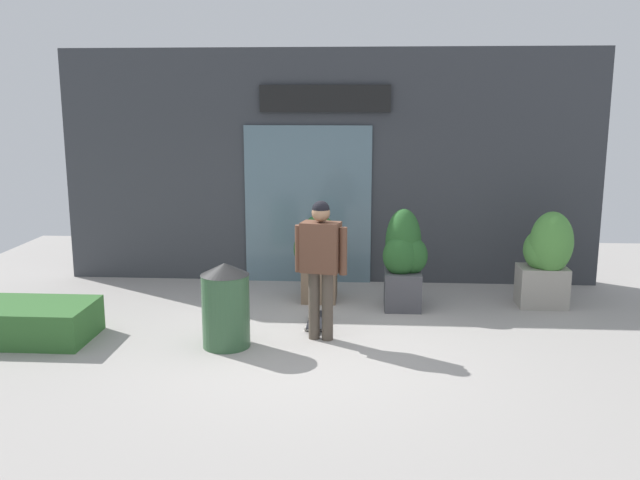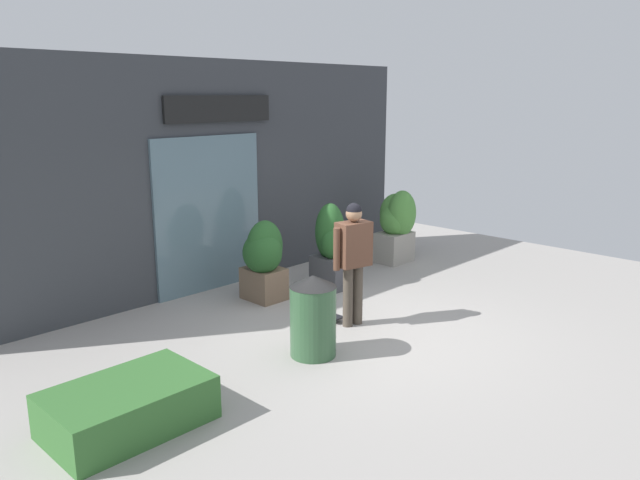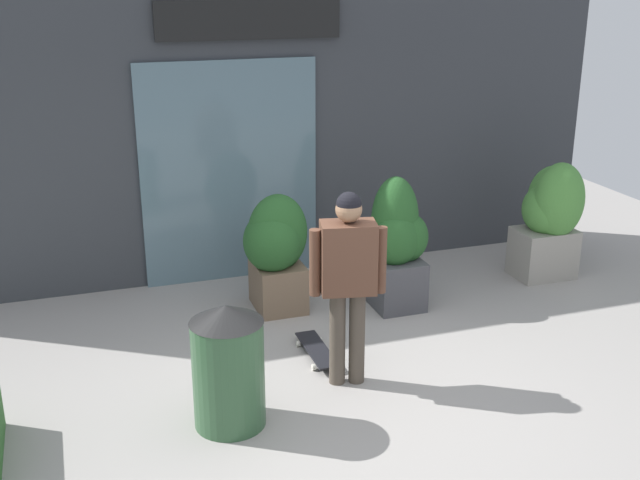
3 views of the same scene
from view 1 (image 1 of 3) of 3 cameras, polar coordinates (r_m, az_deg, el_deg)
name	(u,v)px [view 1 (image 1 of 3)]	position (r m, az deg, el deg)	size (l,w,h in m)	color
ground_plane	(315,345)	(7.92, -0.41, -8.64)	(12.00, 12.00, 0.00)	#9E9993
building_facade	(328,168)	(10.40, 0.70, 5.94)	(7.99, 0.31, 3.46)	#383A3F
skateboarder	(321,256)	(7.83, 0.07, -1.33)	(0.60, 0.34, 1.62)	#4C4238
skateboard	(316,320)	(8.56, -0.33, -6.62)	(0.24, 0.72, 0.08)	black
planter_box_left	(404,260)	(9.16, 6.91, -1.64)	(0.59, 0.56, 1.33)	#47474C
planter_box_right	(548,254)	(9.65, 18.25, -1.06)	(0.72, 0.71, 1.30)	gray
planter_box_mid	(317,255)	(9.46, -0.23, -1.27)	(0.64, 0.65, 1.19)	brown
trash_bin	(226,305)	(7.80, -7.78, -5.31)	(0.54, 0.54, 0.96)	#335938
hedge_ledge	(31,322)	(8.70, -22.71, -6.23)	(1.40, 0.90, 0.42)	#33662D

